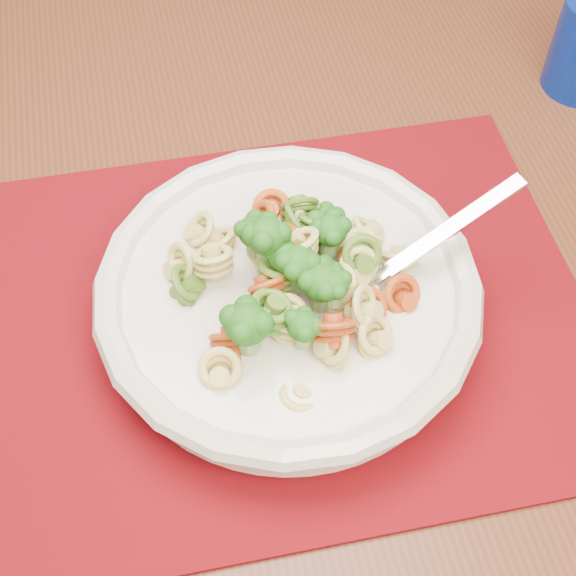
{
  "coord_description": "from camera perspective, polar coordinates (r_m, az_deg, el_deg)",
  "views": [
    {
      "loc": [
        -0.14,
        0.02,
        1.26
      ],
      "look_at": [
        -0.15,
        0.34,
        0.82
      ],
      "focal_mm": 50.0,
      "sensor_mm": 36.0,
      "label": 1
    }
  ],
  "objects": [
    {
      "name": "placemat",
      "position": [
        0.58,
        -0.46,
        -1.88
      ],
      "size": [
        0.51,
        0.43,
        0.0
      ],
      "primitive_type": "cube",
      "rotation": [
        0.0,
        0.0,
        0.22
      ],
      "color": "#60040F",
      "rests_on": "dining_table"
    },
    {
      "name": "pasta_broccoli_heap",
      "position": [
        0.54,
        -0.0,
        0.37
      ],
      "size": [
        0.23,
        0.23,
        0.06
      ],
      "primitive_type": null,
      "color": "tan",
      "rests_on": "pasta_bowl"
    },
    {
      "name": "fork",
      "position": [
        0.54,
        4.94,
        -0.28
      ],
      "size": [
        0.17,
        0.11,
        0.08
      ],
      "primitive_type": null,
      "rotation": [
        0.0,
        -0.35,
        0.52
      ],
      "color": "silver",
      "rests_on": "pasta_bowl"
    },
    {
      "name": "pasta_bowl",
      "position": [
        0.56,
        0.0,
        -0.58
      ],
      "size": [
        0.27,
        0.27,
        0.05
      ],
      "color": "beige",
      "rests_on": "placemat"
    },
    {
      "name": "dining_table",
      "position": [
        0.76,
        1.4,
        0.14
      ],
      "size": [
        1.39,
        1.07,
        0.78
      ],
      "rotation": [
        0.0,
        0.0,
        0.24
      ],
      "color": "#4D2715",
      "rests_on": "ground"
    }
  ]
}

